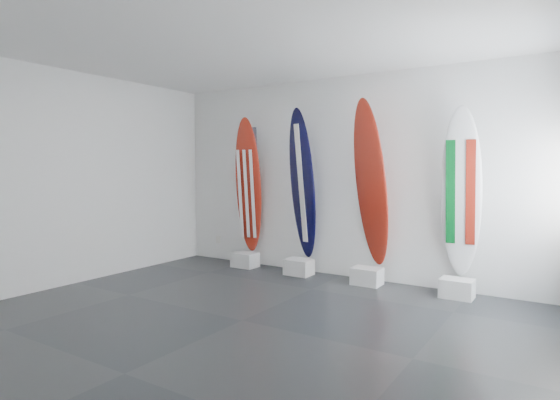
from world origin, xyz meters
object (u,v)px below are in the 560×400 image
Objects in this scene: surfboard_italy at (461,193)px; surfboard_swiss at (371,184)px; surfboard_usa at (248,185)px; surfboard_navy at (302,184)px.

surfboard_swiss is at bearing 176.33° from surfboard_italy.
surfboard_usa is 2.15m from surfboard_swiss.
surfboard_navy is at bearing -1.59° from surfboard_usa.
surfboard_navy is 2.33m from surfboard_italy.
surfboard_navy is 1.11m from surfboard_swiss.
surfboard_usa is 1.04m from surfboard_navy.
surfboard_usa is 1.02× the size of surfboard_italy.
surfboard_navy is 1.06× the size of surfboard_italy.
surfboard_navy is 0.97× the size of surfboard_swiss.
surfboard_swiss is 1.22m from surfboard_italy.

